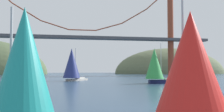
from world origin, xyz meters
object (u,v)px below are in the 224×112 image
sailboat_teal_sail (22,67)px  sailboat_green_sail (155,65)px  sailboat_red_spinnaker (190,67)px  sailboat_navy_sail (72,64)px  channel_buoy (200,82)px

sailboat_teal_sail → sailboat_green_sail: (23.38, 41.54, 0.61)m
sailboat_teal_sail → sailboat_red_spinnaker: 9.06m
sailboat_red_spinnaker → sailboat_green_sail: size_ratio=0.84×
sailboat_teal_sail → sailboat_navy_sail: 57.27m
channel_buoy → sailboat_navy_sail: bearing=149.7°
sailboat_green_sail → sailboat_red_spinnaker: bearing=-108.6°
sailboat_red_spinnaker → sailboat_navy_sail: bearing=93.5°
sailboat_green_sail → channel_buoy: 11.07m
sailboat_teal_sail → sailboat_navy_sail: size_ratio=0.76×
sailboat_teal_sail → sailboat_red_spinnaker: sailboat_red_spinnaker is taller
sailboat_teal_sail → sailboat_green_sail: size_ratio=0.75×
sailboat_teal_sail → sailboat_red_spinnaker: bearing=-9.3°
sailboat_navy_sail → channel_buoy: (28.37, -16.60, -4.28)m
sailboat_teal_sail → sailboat_navy_sail: (5.34, 57.01, 1.11)m
sailboat_red_spinnaker → channel_buoy: size_ratio=2.91×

